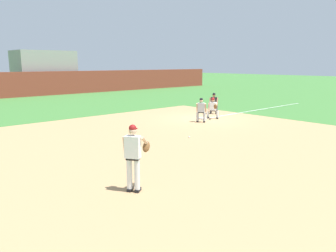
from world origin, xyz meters
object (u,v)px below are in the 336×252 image
pitcher (134,154)px  baserunner (201,109)px  first_base_bag (203,118)px  first_baseman (213,107)px  baseball (189,137)px  umpire (214,102)px

pitcher → baserunner: bearing=33.0°
first_base_bag → baserunner: 1.38m
baserunner → pitcher: bearing=-147.0°
pitcher → first_baseman: pitcher is taller
baseball → baserunner: size_ratio=0.05×
pitcher → first_baseman: bearing=30.7°
baserunner → umpire: size_ratio=1.00×
pitcher → first_base_bag: bearing=33.3°
first_base_bag → first_baseman: (0.61, -0.31, 0.69)m
first_base_bag → pitcher: (-10.23, -6.73, 1.01)m
umpire → first_baseman: bearing=-141.1°
pitcher → umpire: 14.66m
first_base_bag → baserunner: bearing=-143.4°
baseball → first_baseman: size_ratio=0.06×
first_baseman → pitcher: bearing=-149.3°
first_base_bag → baserunner: (-0.93, -0.69, 0.75)m
pitcher → first_baseman: (10.84, 6.43, -0.33)m
first_baseman → baserunner: 1.58m
first_base_bag → first_baseman: 0.97m
baseball → pitcher: size_ratio=0.04×
first_base_bag → baserunner: baserunner is taller
first_base_bag → pitcher: pitcher is taller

